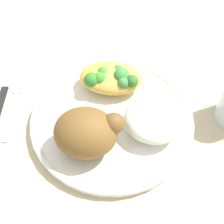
# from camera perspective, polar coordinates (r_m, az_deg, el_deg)

# --- Properties ---
(ground_plane) EXTENTS (2.00, 2.00, 0.00)m
(ground_plane) POSITION_cam_1_polar(r_m,az_deg,el_deg) (0.53, -0.00, -1.99)
(ground_plane) COLOR beige
(plate) EXTENTS (0.28, 0.28, 0.02)m
(plate) POSITION_cam_1_polar(r_m,az_deg,el_deg) (0.52, -0.00, -1.31)
(plate) COLOR white
(plate) RESTS_ON ground_plane
(roasted_chicken) EXTENTS (0.11, 0.08, 0.07)m
(roasted_chicken) POSITION_cam_1_polar(r_m,az_deg,el_deg) (0.45, -4.70, -3.81)
(roasted_chicken) COLOR brown
(roasted_chicken) RESTS_ON plate
(rice_pile) EXTENTS (0.10, 0.09, 0.04)m
(rice_pile) POSITION_cam_1_polar(r_m,az_deg,el_deg) (0.49, 7.83, -1.48)
(rice_pile) COLOR silver
(rice_pile) RESTS_ON plate
(mac_cheese_with_broccoli) EXTENTS (0.11, 0.08, 0.05)m
(mac_cheese_with_broccoli) POSITION_cam_1_polar(r_m,az_deg,el_deg) (0.54, -0.15, 6.46)
(mac_cheese_with_broccoli) COLOR gold
(mac_cheese_with_broccoli) RESTS_ON plate
(fork) EXTENTS (0.03, 0.14, 0.01)m
(fork) POSITION_cam_1_polar(r_m,az_deg,el_deg) (0.58, -18.01, 1.39)
(fork) COLOR #B2B2B7
(fork) RESTS_ON ground_plane
(knife) EXTENTS (0.04, 0.19, 0.01)m
(knife) POSITION_cam_1_polar(r_m,az_deg,el_deg) (0.61, -19.52, 4.40)
(knife) COLOR black
(knife) RESTS_ON ground_plane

